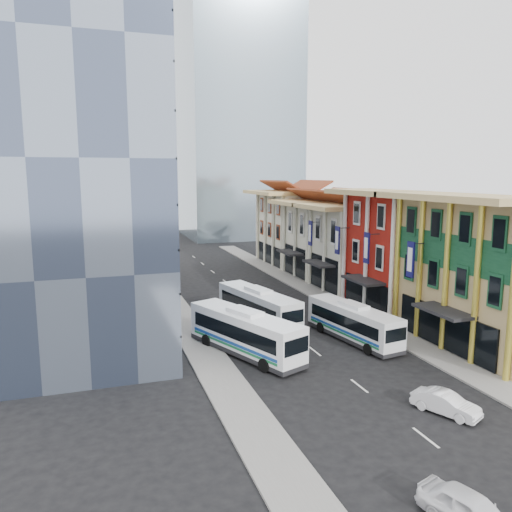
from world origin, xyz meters
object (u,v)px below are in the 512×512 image
object	(u,v)px
shophouse_tan	(489,274)
office_tower	(82,162)
sedan_right	(446,403)
bus_left_far	(258,306)
bus_right	(353,322)
sedan_left	(471,511)
bus_left_near	(245,332)

from	to	relation	value
shophouse_tan	office_tower	size ratio (longest dim) A/B	0.47
sedan_right	office_tower	bearing A→B (deg)	104.13
shophouse_tan	bus_left_far	xyz separation A→B (m)	(-16.00, 11.27, -4.23)
bus_right	sedan_right	size ratio (longest dim) A/B	2.60
office_tower	bus_right	xyz separation A→B (m)	(21.20, -9.57, -13.36)
office_tower	shophouse_tan	bearing A→B (deg)	-24.30
bus_right	shophouse_tan	bearing A→B (deg)	-33.87
office_tower	sedan_right	xyz separation A→B (m)	(19.82, -23.06, -14.35)
shophouse_tan	office_tower	world-z (taller)	office_tower
sedan_left	sedan_right	distance (m)	10.01
sedan_left	sedan_right	world-z (taller)	sedan_left
bus_left_far	sedan_left	distance (m)	28.70
sedan_left	office_tower	bearing A→B (deg)	95.48
bus_left_near	bus_left_far	xyz separation A→B (m)	(3.50, 7.12, -0.05)
bus_left_far	sedan_left	bearing A→B (deg)	-104.87
shophouse_tan	bus_left_near	bearing A→B (deg)	167.99
bus_right	bus_left_near	bearing A→B (deg)	172.14
shophouse_tan	bus_left_near	xyz separation A→B (m)	(-19.50, 4.15, -4.17)
sedan_right	bus_left_far	bearing A→B (deg)	76.79
bus_left_far	sedan_left	size ratio (longest dim) A/B	2.54
shophouse_tan	sedan_right	xyz separation A→B (m)	(-11.18, -9.06, -5.35)
office_tower	bus_right	size ratio (longest dim) A/B	2.93
shophouse_tan	bus_right	world-z (taller)	shophouse_tan
shophouse_tan	bus_right	bearing A→B (deg)	155.67
bus_right	sedan_left	bearing A→B (deg)	-117.10
office_tower	sedan_left	size ratio (longest dim) A/B	6.89
bus_left_near	sedan_right	size ratio (longest dim) A/B	2.90
bus_left_near	sedan_left	xyz separation A→B (m)	(2.79, -21.55, -1.09)
bus_right	sedan_right	distance (m)	13.60
shophouse_tan	sedan_left	size ratio (longest dim) A/B	3.22
bus_right	sedan_left	xyz separation A→B (m)	(-6.91, -21.84, -0.90)
sedan_right	shophouse_tan	bearing A→B (deg)	12.49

